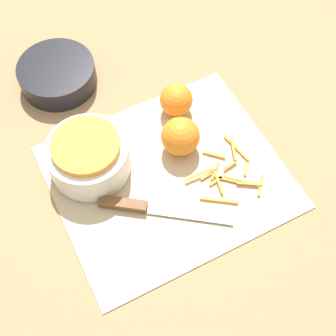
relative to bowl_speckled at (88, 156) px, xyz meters
name	(u,v)px	position (x,y,z in m)	size (l,w,h in m)	color
ground_plane	(168,177)	(0.13, -0.09, -0.05)	(4.00, 4.00, 0.00)	#9E754C
cutting_board	(168,176)	(0.13, -0.09, -0.05)	(0.44, 0.38, 0.01)	#CCB284
bowl_speckled	(88,156)	(0.00, 0.00, 0.00)	(0.16, 0.16, 0.09)	silver
bowl_dark	(57,75)	(0.02, 0.24, -0.02)	(0.17, 0.17, 0.05)	black
knife	(141,207)	(0.05, -0.13, -0.04)	(0.22, 0.17, 0.02)	brown
orange_left	(180,136)	(0.18, -0.04, 0.00)	(0.08, 0.08, 0.08)	orange
orange_right	(176,100)	(0.22, 0.05, -0.01)	(0.07, 0.07, 0.07)	orange
peel_pile	(228,173)	(0.23, -0.14, -0.04)	(0.15, 0.15, 0.01)	orange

